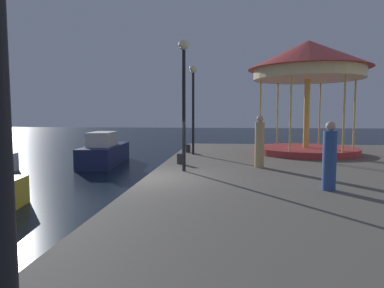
{
  "coord_description": "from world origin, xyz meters",
  "views": [
    {
      "loc": [
        2.52,
        -10.16,
        2.73
      ],
      "look_at": [
        0.98,
        4.67,
        1.43
      ],
      "focal_mm": 31.71,
      "sensor_mm": 36.0,
      "label": 1
    }
  ],
  "objects_px": {
    "lamp_post_far_end": "(193,94)",
    "bollard_south": "(188,149)",
    "person_far_corner": "(330,158)",
    "person_mid_promenade": "(260,143)",
    "bollard_center": "(180,159)",
    "lamp_post_mid_promenade": "(184,82)",
    "motorboat_navy": "(105,152)",
    "carousel": "(308,70)"
  },
  "relations": [
    {
      "from": "lamp_post_far_end",
      "to": "motorboat_navy",
      "type": "bearing_deg",
      "value": 162.66
    },
    {
      "from": "lamp_post_far_end",
      "to": "person_far_corner",
      "type": "bearing_deg",
      "value": -60.42
    },
    {
      "from": "motorboat_navy",
      "to": "bollard_center",
      "type": "height_order",
      "value": "motorboat_navy"
    },
    {
      "from": "motorboat_navy",
      "to": "person_mid_promenade",
      "type": "relative_size",
      "value": 2.74
    },
    {
      "from": "motorboat_navy",
      "to": "person_far_corner",
      "type": "distance_m",
      "value": 12.99
    },
    {
      "from": "bollard_south",
      "to": "person_far_corner",
      "type": "distance_m",
      "value": 9.42
    },
    {
      "from": "person_mid_promenade",
      "to": "carousel",
      "type": "bearing_deg",
      "value": 60.21
    },
    {
      "from": "lamp_post_far_end",
      "to": "person_mid_promenade",
      "type": "bearing_deg",
      "value": -53.55
    },
    {
      "from": "carousel",
      "to": "person_mid_promenade",
      "type": "distance_m",
      "value": 6.32
    },
    {
      "from": "lamp_post_far_end",
      "to": "bollard_south",
      "type": "relative_size",
      "value": 10.66
    },
    {
      "from": "motorboat_navy",
      "to": "lamp_post_mid_promenade",
      "type": "height_order",
      "value": "lamp_post_mid_promenade"
    },
    {
      "from": "bollard_south",
      "to": "lamp_post_far_end",
      "type": "bearing_deg",
      "value": -65.88
    },
    {
      "from": "lamp_post_mid_promenade",
      "to": "bollard_south",
      "type": "height_order",
      "value": "lamp_post_mid_promenade"
    },
    {
      "from": "bollard_center",
      "to": "bollard_south",
      "type": "bearing_deg",
      "value": 92.08
    },
    {
      "from": "bollard_center",
      "to": "bollard_south",
      "type": "height_order",
      "value": "same"
    },
    {
      "from": "bollard_center",
      "to": "person_far_corner",
      "type": "xyz_separation_m",
      "value": [
        4.42,
        -4.18,
        0.62
      ]
    },
    {
      "from": "motorboat_navy",
      "to": "bollard_south",
      "type": "bearing_deg",
      "value": -9.94
    },
    {
      "from": "lamp_post_mid_promenade",
      "to": "person_mid_promenade",
      "type": "distance_m",
      "value": 3.56
    },
    {
      "from": "bollard_center",
      "to": "person_far_corner",
      "type": "relative_size",
      "value": 0.23
    },
    {
      "from": "lamp_post_far_end",
      "to": "person_mid_promenade",
      "type": "height_order",
      "value": "lamp_post_far_end"
    },
    {
      "from": "bollard_south",
      "to": "bollard_center",
      "type": "bearing_deg",
      "value": -87.92
    },
    {
      "from": "motorboat_navy",
      "to": "person_far_corner",
      "type": "relative_size",
      "value": 2.96
    },
    {
      "from": "person_far_corner",
      "to": "person_mid_promenade",
      "type": "height_order",
      "value": "person_mid_promenade"
    },
    {
      "from": "person_far_corner",
      "to": "person_mid_promenade",
      "type": "distance_m",
      "value": 3.9
    },
    {
      "from": "carousel",
      "to": "bollard_south",
      "type": "xyz_separation_m",
      "value": [
        -5.86,
        -0.15,
        -3.89
      ]
    },
    {
      "from": "lamp_post_far_end",
      "to": "person_far_corner",
      "type": "height_order",
      "value": "lamp_post_far_end"
    },
    {
      "from": "bollard_south",
      "to": "carousel",
      "type": "bearing_deg",
      "value": 1.51
    },
    {
      "from": "person_far_corner",
      "to": "carousel",
      "type": "bearing_deg",
      "value": 81.21
    },
    {
      "from": "lamp_post_far_end",
      "to": "bollard_south",
      "type": "bearing_deg",
      "value": 114.12
    },
    {
      "from": "lamp_post_mid_promenade",
      "to": "lamp_post_far_end",
      "type": "distance_m",
      "value": 4.93
    },
    {
      "from": "bollard_center",
      "to": "person_mid_promenade",
      "type": "bearing_deg",
      "value": -10.2
    },
    {
      "from": "motorboat_navy",
      "to": "person_mid_promenade",
      "type": "distance_m",
      "value": 9.6
    },
    {
      "from": "lamp_post_far_end",
      "to": "person_far_corner",
      "type": "relative_size",
      "value": 2.43
    },
    {
      "from": "motorboat_navy",
      "to": "bollard_center",
      "type": "relative_size",
      "value": 13.0
    },
    {
      "from": "motorboat_navy",
      "to": "carousel",
      "type": "xyz_separation_m",
      "value": [
        10.58,
        -0.67,
        4.21
      ]
    },
    {
      "from": "bollard_center",
      "to": "bollard_south",
      "type": "relative_size",
      "value": 1.0
    },
    {
      "from": "bollard_center",
      "to": "lamp_post_mid_promenade",
      "type": "bearing_deg",
      "value": -77.39
    },
    {
      "from": "lamp_post_far_end",
      "to": "bollard_center",
      "type": "distance_m",
      "value": 4.26
    },
    {
      "from": "carousel",
      "to": "person_far_corner",
      "type": "height_order",
      "value": "carousel"
    },
    {
      "from": "person_far_corner",
      "to": "person_mid_promenade",
      "type": "bearing_deg",
      "value": 111.22
    },
    {
      "from": "lamp_post_far_end",
      "to": "bollard_south",
      "type": "xyz_separation_m",
      "value": [
        -0.34,
        0.75,
        -2.72
      ]
    },
    {
      "from": "bollard_center",
      "to": "person_far_corner",
      "type": "height_order",
      "value": "person_far_corner"
    }
  ]
}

